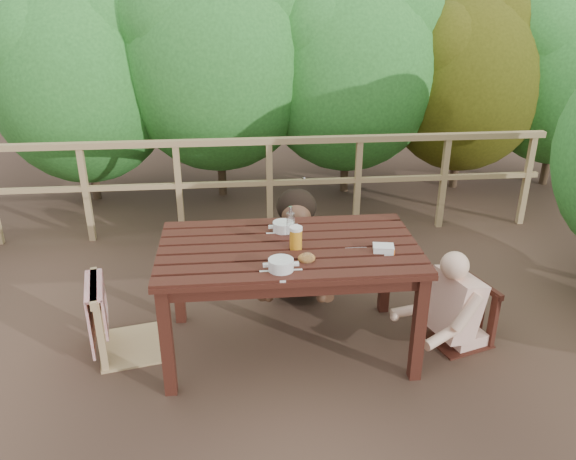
{
  "coord_description": "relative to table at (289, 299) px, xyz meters",
  "views": [
    {
      "loc": [
        -0.33,
        -3.39,
        2.45
      ],
      "look_at": [
        0.0,
        0.05,
        0.9
      ],
      "focal_mm": 35.53,
      "sensor_mm": 36.0,
      "label": 1
    }
  ],
  "objects": [
    {
      "name": "woman",
      "position": [
        0.15,
        0.91,
        0.31
      ],
      "size": [
        0.66,
        0.77,
        1.42
      ],
      "primitive_type": null,
      "rotation": [
        0.0,
        0.0,
        3.02
      ],
      "color": "black",
      "rests_on": "ground"
    },
    {
      "name": "bottle",
      "position": [
        0.03,
        0.14,
        0.51
      ],
      "size": [
        0.06,
        0.06,
        0.23
      ],
      "primitive_type": "cylinder",
      "color": "white",
      "rests_on": "table"
    },
    {
      "name": "chair_far",
      "position": [
        0.15,
        0.89,
        0.02
      ],
      "size": [
        0.46,
        0.46,
        0.83
      ],
      "primitive_type": "cube",
      "rotation": [
        0.0,
        0.0,
        -0.13
      ],
      "color": "black",
      "rests_on": "ground"
    },
    {
      "name": "butter_tub",
      "position": [
        0.6,
        -0.15,
        0.43
      ],
      "size": [
        0.15,
        0.12,
        0.06
      ],
      "primitive_type": "cube",
      "rotation": [
        0.0,
        0.0,
        -0.18
      ],
      "color": "silver",
      "rests_on": "table"
    },
    {
      "name": "soup_far",
      "position": [
        -0.02,
        0.23,
        0.44
      ],
      "size": [
        0.25,
        0.25,
        0.08
      ],
      "primitive_type": "cylinder",
      "color": "silver",
      "rests_on": "table"
    },
    {
      "name": "bread_roll",
      "position": [
        0.09,
        -0.23,
        0.43
      ],
      "size": [
        0.11,
        0.08,
        0.07
      ],
      "primitive_type": "ellipsoid",
      "color": "#AA7336",
      "rests_on": "table"
    },
    {
      "name": "ground",
      "position": [
        0.0,
        0.0,
        -0.4
      ],
      "size": [
        60.0,
        60.0,
        0.0
      ],
      "primitive_type": "plane",
      "color": "#4D3628",
      "rests_on": "ground"
    },
    {
      "name": "chair_left",
      "position": [
        -1.1,
        0.11,
        0.12
      ],
      "size": [
        0.61,
        0.61,
        1.04
      ],
      "primitive_type": "cube",
      "rotation": [
        0.0,
        0.0,
        1.77
      ],
      "color": "tan",
      "rests_on": "ground"
    },
    {
      "name": "table",
      "position": [
        0.0,
        0.0,
        0.0
      ],
      "size": [
        1.72,
        0.97,
        0.8
      ],
      "primitive_type": "cube",
      "color": "black",
      "rests_on": "ground"
    },
    {
      "name": "railing",
      "position": [
        0.0,
        2.0,
        0.11
      ],
      "size": [
        5.6,
        0.1,
        1.01
      ],
      "primitive_type": "cube",
      "color": "tan",
      "rests_on": "ground"
    },
    {
      "name": "hedge_row",
      "position": [
        0.4,
        3.2,
        1.5
      ],
      "size": [
        6.6,
        1.6,
        3.8
      ],
      "primitive_type": null,
      "color": "#296C27",
      "rests_on": "ground"
    },
    {
      "name": "diner_right",
      "position": [
        1.26,
        -0.02,
        0.2
      ],
      "size": [
        0.72,
        0.64,
        1.2
      ],
      "primitive_type": null,
      "rotation": [
        0.0,
        0.0,
        1.87
      ],
      "color": "beige",
      "rests_on": "ground"
    },
    {
      "name": "beer_glass",
      "position": [
        0.04,
        -0.04,
        0.48
      ],
      "size": [
        0.09,
        0.09,
        0.17
      ],
      "primitive_type": "cylinder",
      "color": "orange",
      "rests_on": "table"
    },
    {
      "name": "chair_right",
      "position": [
        1.23,
        -0.02,
        0.02
      ],
      "size": [
        0.51,
        0.51,
        0.83
      ],
      "primitive_type": "cube",
      "rotation": [
        0.0,
        0.0,
        -1.27
      ],
      "color": "black",
      "rests_on": "ground"
    },
    {
      "name": "tumbler",
      "position": [
        0.09,
        -0.27,
        0.44
      ],
      "size": [
        0.07,
        0.07,
        0.08
      ],
      "primitive_type": "cylinder",
      "color": "silver",
      "rests_on": "table"
    },
    {
      "name": "soup_near",
      "position": [
        -0.08,
        -0.34,
        0.44
      ],
      "size": [
        0.26,
        0.26,
        0.09
      ],
      "primitive_type": "cylinder",
      "color": "white",
      "rests_on": "table"
    }
  ]
}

